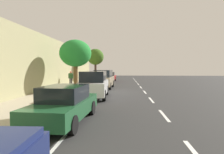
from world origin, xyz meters
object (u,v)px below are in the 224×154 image
(cyclist_with_backpack, at_px, (101,76))
(parked_suv_tan_second, at_px, (104,79))
(parked_sedan_green_far, at_px, (65,104))
(fire_hydrant, at_px, (86,84))
(street_tree_near_cyclist, at_px, (95,57))
(bicycle_at_curb, at_px, (103,81))
(pedestrian_on_phone, at_px, (71,77))
(parked_sedan_red_nearest, at_px, (110,77))
(parked_suv_white_mid, at_px, (94,84))
(street_tree_mid_block, at_px, (75,54))

(cyclist_with_backpack, bearing_deg, parked_suv_tan_second, 99.45)
(parked_sedan_green_far, xyz_separation_m, fire_hydrant, (1.40, -11.26, -0.19))
(cyclist_with_backpack, bearing_deg, street_tree_near_cyclist, -69.12)
(parked_suv_tan_second, relative_size, fire_hydrant, 5.68)
(bicycle_at_curb, distance_m, pedestrian_on_phone, 5.09)
(parked_sedan_red_nearest, bearing_deg, parked_suv_white_mid, 90.48)
(parked_suv_white_mid, bearing_deg, parked_sedan_red_nearest, -89.52)
(bicycle_at_curb, bearing_deg, parked_sedan_red_nearest, -96.31)
(parked_suv_white_mid, relative_size, street_tree_near_cyclist, 0.94)
(parked_suv_tan_second, xyz_separation_m, bicycle_at_curb, (0.70, -5.08, -0.65))
(parked_sedan_red_nearest, bearing_deg, parked_suv_tan_second, 90.83)
(parked_suv_tan_second, bearing_deg, street_tree_near_cyclist, -75.82)
(street_tree_mid_block, bearing_deg, street_tree_near_cyclist, -90.00)
(bicycle_at_curb, bearing_deg, fire_hydrant, 82.40)
(pedestrian_on_phone, xyz_separation_m, fire_hydrant, (-2.47, 2.94, -0.53))
(parked_sedan_green_far, height_order, pedestrian_on_phone, pedestrian_on_phone)
(parked_suv_tan_second, bearing_deg, parked_suv_white_mid, 89.95)
(street_tree_near_cyclist, height_order, pedestrian_on_phone, street_tree_near_cyclist)
(street_tree_near_cyclist, bearing_deg, parked_suv_tan_second, 104.18)
(parked_sedan_red_nearest, xyz_separation_m, parked_suv_tan_second, (-0.15, 10.08, 0.27))
(parked_suv_tan_second, relative_size, bicycle_at_curb, 2.88)
(bicycle_at_curb, height_order, fire_hydrant, fire_hydrant)
(cyclist_with_backpack, bearing_deg, bicycle_at_curb, 116.08)
(parked_sedan_red_nearest, bearing_deg, street_tree_mid_block, 80.47)
(bicycle_at_curb, height_order, pedestrian_on_phone, pedestrian_on_phone)
(street_tree_near_cyclist, bearing_deg, parked_suv_white_mid, 98.42)
(parked_sedan_red_nearest, distance_m, fire_hydrant, 11.79)
(parked_suv_white_mid, xyz_separation_m, street_tree_near_cyclist, (2.33, -15.75, 2.89))
(bicycle_at_curb, xyz_separation_m, cyclist_with_backpack, (0.22, -0.46, 0.66))
(cyclist_with_backpack, relative_size, pedestrian_on_phone, 1.01)
(street_tree_mid_block, relative_size, fire_hydrant, 5.64)
(fire_hydrant, bearing_deg, parked_suv_white_mid, 108.00)
(pedestrian_on_phone, height_order, fire_hydrant, pedestrian_on_phone)
(fire_hydrant, bearing_deg, parked_suv_tan_second, -134.48)
(street_tree_near_cyclist, xyz_separation_m, pedestrian_on_phone, (1.72, 7.92, -2.81))
(street_tree_mid_block, height_order, pedestrian_on_phone, street_tree_mid_block)
(pedestrian_on_phone, bearing_deg, bicycle_at_curb, -131.82)
(parked_sedan_green_far, relative_size, pedestrian_on_phone, 2.66)
(parked_suv_tan_second, bearing_deg, parked_sedan_red_nearest, -89.17)
(bicycle_at_curb, bearing_deg, pedestrian_on_phone, 48.18)
(street_tree_near_cyclist, height_order, fire_hydrant, street_tree_near_cyclist)
(parked_sedan_red_nearest, bearing_deg, street_tree_near_cyclist, 20.73)
(cyclist_with_backpack, height_order, street_tree_mid_block, street_tree_mid_block)
(parked_sedan_red_nearest, relative_size, street_tree_near_cyclist, 0.88)
(street_tree_near_cyclist, distance_m, street_tree_mid_block, 12.22)
(parked_suv_tan_second, relative_size, parked_sedan_green_far, 1.06)
(parked_suv_tan_second, relative_size, street_tree_near_cyclist, 0.94)
(parked_suv_tan_second, distance_m, parked_suv_white_mid, 6.50)
(parked_suv_white_mid, distance_m, street_tree_mid_block, 4.94)
(cyclist_with_backpack, distance_m, street_tree_mid_block, 8.99)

